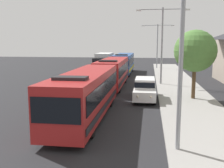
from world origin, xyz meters
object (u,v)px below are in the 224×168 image
(box_truck_oncoming, at_px, (104,62))
(bus_lead, at_px, (87,93))
(streetlamp_near, at_px, (182,45))
(bus_middle, at_px, (124,63))
(roadside_tree, at_px, (195,51))
(bus_second_in_line, at_px, (113,72))
(streetlamp_mid, at_px, (162,38))
(white_suv, at_px, (145,88))
(streetlamp_far, at_px, (157,41))

(box_truck_oncoming, bearing_deg, bus_lead, -82.68)
(bus_lead, relative_size, streetlamp_near, 1.51)
(bus_middle, height_order, roadside_tree, roadside_tree)
(bus_second_in_line, relative_size, roadside_tree, 1.93)
(box_truck_oncoming, bearing_deg, streetlamp_mid, -52.07)
(box_truck_oncoming, height_order, streetlamp_near, streetlamp_near)
(bus_lead, bearing_deg, roadside_tree, 40.24)
(bus_middle, height_order, box_truck_oncoming, bus_middle)
(bus_second_in_line, distance_m, white_suv, 7.48)
(white_suv, distance_m, streetlamp_mid, 9.69)
(streetlamp_near, distance_m, streetlamp_far, 38.78)
(bus_second_in_line, height_order, roadside_tree, roadside_tree)
(bus_lead, relative_size, streetlamp_mid, 1.35)
(roadside_tree, bearing_deg, streetlamp_far, 95.12)
(streetlamp_mid, bearing_deg, bus_middle, 117.09)
(bus_second_in_line, distance_m, roadside_tree, 10.14)
(bus_middle, height_order, streetlamp_near, streetlamp_near)
(streetlamp_near, height_order, roadside_tree, streetlamp_near)
(streetlamp_far, bearing_deg, white_suv, -93.49)
(bus_lead, xyz_separation_m, streetlamp_mid, (5.40, 14.55, 3.73))
(bus_lead, height_order, streetlamp_mid, streetlamp_mid)
(box_truck_oncoming, relative_size, streetlamp_far, 0.86)
(box_truck_oncoming, distance_m, streetlamp_near, 31.93)
(bus_middle, relative_size, white_suv, 2.28)
(streetlamp_mid, bearing_deg, streetlamp_far, 90.00)
(bus_second_in_line, relative_size, box_truck_oncoming, 1.63)
(streetlamp_far, xyz_separation_m, roadside_tree, (2.44, -27.30, -0.89))
(streetlamp_near, distance_m, roadside_tree, 11.75)
(box_truck_oncoming, xyz_separation_m, streetlamp_near, (8.70, -30.55, 3.18))
(streetlamp_mid, distance_m, roadside_tree, 8.37)
(box_truck_oncoming, bearing_deg, streetlamp_far, 43.39)
(bus_middle, xyz_separation_m, streetlamp_near, (5.40, -29.94, 3.18))
(streetlamp_mid, bearing_deg, streetlamp_near, -90.00)
(bus_second_in_line, bearing_deg, streetlamp_mid, 20.35)
(bus_lead, bearing_deg, streetlamp_mid, 69.64)
(bus_second_in_line, height_order, streetlamp_far, streetlamp_far)
(white_suv, height_order, streetlamp_near, streetlamp_near)
(box_truck_oncoming, distance_m, streetlamp_far, 12.45)
(bus_middle, xyz_separation_m, roadside_tree, (7.84, -18.47, 2.53))
(box_truck_oncoming, bearing_deg, white_suv, -70.38)
(bus_second_in_line, xyz_separation_m, streetlamp_near, (5.40, -17.39, 3.18))
(bus_second_in_line, bearing_deg, bus_middle, 90.00)
(bus_middle, relative_size, roadside_tree, 1.94)
(bus_middle, bearing_deg, box_truck_oncoming, 169.54)
(bus_lead, height_order, bus_second_in_line, same)
(bus_lead, distance_m, streetlamp_far, 34.53)
(streetlamp_near, height_order, streetlamp_mid, streetlamp_mid)
(streetlamp_near, height_order, streetlamp_far, streetlamp_far)
(bus_lead, xyz_separation_m, streetlamp_near, (5.40, -4.84, 3.18))
(streetlamp_mid, bearing_deg, box_truck_oncoming, 127.93)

